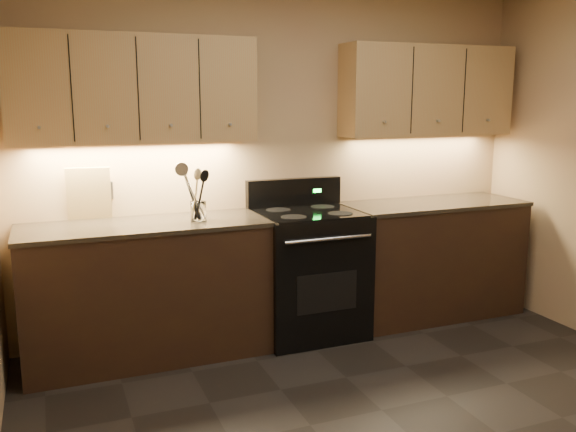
{
  "coord_description": "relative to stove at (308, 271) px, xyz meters",
  "views": [
    {
      "loc": [
        -1.68,
        -2.32,
        1.74
      ],
      "look_at": [
        -0.17,
        1.45,
        0.96
      ],
      "focal_mm": 38.0,
      "sensor_mm": 36.0,
      "label": 1
    }
  ],
  "objects": [
    {
      "name": "wall_back",
      "position": [
        -0.08,
        0.32,
        0.82
      ],
      "size": [
        4.0,
        0.04,
        2.6
      ],
      "primitive_type": "cube",
      "color": "tan",
      "rests_on": "ground"
    },
    {
      "name": "cutting_board",
      "position": [
        -1.5,
        0.28,
        0.63
      ],
      "size": [
        0.29,
        0.11,
        0.36
      ],
      "primitive_type": "cube",
      "rotation": [
        0.17,
        0.0,
        -0.1
      ],
      "color": "tan",
      "rests_on": "counter_left"
    },
    {
      "name": "counter_left",
      "position": [
        -1.18,
        0.02,
        -0.01
      ],
      "size": [
        1.62,
        0.62,
        0.93
      ],
      "color": "black",
      "rests_on": "ground"
    },
    {
      "name": "wooden_spoon",
      "position": [
        -0.86,
        -0.03,
        0.63
      ],
      "size": [
        0.11,
        0.09,
        0.34
      ],
      "primitive_type": null,
      "rotation": [
        -0.07,
        0.17,
        0.17
      ],
      "color": "tan",
      "rests_on": "utensil_crock"
    },
    {
      "name": "steel_spatula",
      "position": [
        -0.8,
        -0.01,
        0.66
      ],
      "size": [
        0.21,
        0.13,
        0.4
      ],
      "primitive_type": null,
      "rotation": [
        -0.01,
        -0.3,
        -0.21
      ],
      "color": "silver",
      "rests_on": "utensil_crock"
    },
    {
      "name": "stove",
      "position": [
        0.0,
        0.0,
        0.0
      ],
      "size": [
        0.76,
        0.68,
        1.14
      ],
      "color": "black",
      "rests_on": "ground"
    },
    {
      "name": "black_spoon",
      "position": [
        -0.83,
        -0.0,
        0.64
      ],
      "size": [
        0.1,
        0.18,
        0.36
      ],
      "primitive_type": null,
      "rotation": [
        0.36,
        0.1,
        0.08
      ],
      "color": "black",
      "rests_on": "utensil_crock"
    },
    {
      "name": "counter_right",
      "position": [
        1.1,
        0.02,
        -0.01
      ],
      "size": [
        1.46,
        0.62,
        0.93
      ],
      "color": "black",
      "rests_on": "ground"
    },
    {
      "name": "outlet_plate",
      "position": [
        -1.38,
        0.31,
        0.64
      ],
      "size": [
        0.08,
        0.01,
        0.12
      ],
      "primitive_type": "cube",
      "color": "#B2B5BA",
      "rests_on": "wall_back"
    },
    {
      "name": "upper_cab_left",
      "position": [
        -1.18,
        0.17,
        1.32
      ],
      "size": [
        1.6,
        0.3,
        0.7
      ],
      "primitive_type": "cube",
      "color": "#A78B53",
      "rests_on": "wall_back"
    },
    {
      "name": "upper_cab_right",
      "position": [
        1.1,
        0.17,
        1.32
      ],
      "size": [
        1.44,
        0.3,
        0.7
      ],
      "primitive_type": "cube",
      "color": "#A78B53",
      "rests_on": "wall_back"
    },
    {
      "name": "steel_skimmer",
      "position": [
        -0.79,
        -0.03,
        0.66
      ],
      "size": [
        0.24,
        0.11,
        0.4
      ],
      "primitive_type": null,
      "rotation": [
        0.05,
        -0.4,
        -0.02
      ],
      "color": "silver",
      "rests_on": "utensil_crock"
    },
    {
      "name": "black_turner",
      "position": [
        -0.82,
        -0.03,
        0.65
      ],
      "size": [
        0.18,
        0.18,
        0.38
      ],
      "primitive_type": null,
      "rotation": [
        -0.29,
        -0.2,
        0.2
      ],
      "color": "black",
      "rests_on": "utensil_crock"
    },
    {
      "name": "utensil_crock",
      "position": [
        -0.82,
        -0.02,
        0.51
      ],
      "size": [
        0.11,
        0.11,
        0.13
      ],
      "color": "white",
      "rests_on": "counter_left"
    }
  ]
}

